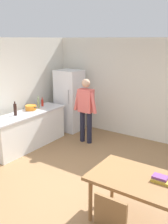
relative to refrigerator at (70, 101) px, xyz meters
name	(u,v)px	position (x,y,z in m)	size (l,w,h in m)	color
ground_plane	(73,184)	(1.90, -2.40, -0.90)	(14.00, 14.00, 0.00)	#936D47
wall_back	(139,89)	(1.90, 0.60, 0.45)	(6.40, 0.12, 2.70)	silver
kitchen_counter	(28,130)	(-0.10, -1.60, -0.45)	(0.64, 2.20, 0.90)	white
refrigerator	(70,101)	(0.00, 0.00, 0.00)	(0.70, 0.67, 1.80)	white
person	(86,107)	(0.95, -0.55, 0.08)	(0.70, 0.22, 1.70)	#1E1E2D
dining_table	(139,183)	(3.30, -2.70, -0.23)	(1.40, 0.90, 0.75)	olive
cooking_pot	(31,108)	(-0.21, -1.37, 0.06)	(0.40, 0.28, 0.12)	orange
bottle_vinegar_tall	(39,103)	(-0.20, -1.10, 0.14)	(0.06, 0.06, 0.32)	gray
bottle_sauce_red	(42,103)	(-0.23, -0.92, 0.10)	(0.06, 0.06, 0.24)	#B22319
bottle_wine_dark	(15,109)	(-0.17, -1.92, 0.15)	(0.08, 0.08, 0.34)	black
book_stack	(161,179)	(3.59, -2.61, -0.12)	(0.27, 0.19, 0.07)	gold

